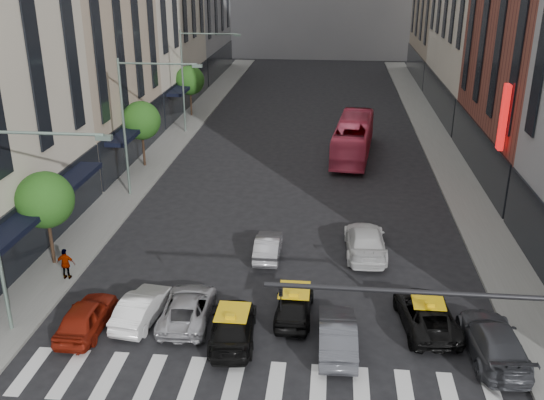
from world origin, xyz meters
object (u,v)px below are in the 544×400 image
(car_red, at_px, (86,316))
(streetlamp_far, at_px, (193,68))
(streetlamp_near, at_px, (12,205))
(bus, at_px, (353,138))
(car_white_front, at_px, (142,307))
(pedestrian_far, at_px, (66,264))
(taxi_center, at_px, (294,304))
(streetlamp_mid, at_px, (137,110))
(taxi_left, at_px, (233,326))

(car_red, bearing_deg, streetlamp_far, -85.37)
(streetlamp_near, distance_m, bus, 30.25)
(car_white_front, height_order, pedestrian_far, pedestrian_far)
(car_white_front, distance_m, taxi_center, 6.70)
(streetlamp_near, xyz_separation_m, streetlamp_mid, (0.00, 16.00, 0.00))
(taxi_center, bearing_deg, streetlamp_mid, -49.97)
(streetlamp_near, distance_m, streetlamp_far, 32.00)
(car_white_front, relative_size, bus, 0.36)
(taxi_center, height_order, bus, bus)
(car_red, distance_m, pedestrian_far, 4.81)
(streetlamp_near, relative_size, bus, 0.82)
(streetlamp_far, relative_size, bus, 0.82)
(streetlamp_far, xyz_separation_m, taxi_left, (8.60, -31.64, -5.25))
(taxi_center, bearing_deg, pedestrian_far, -9.32)
(taxi_left, bearing_deg, car_red, -4.96)
(taxi_center, xyz_separation_m, bus, (3.11, 24.07, 0.85))
(streetlamp_near, xyz_separation_m, bus, (14.13, 26.38, -4.38))
(pedestrian_far, bearing_deg, car_white_front, 145.28)
(streetlamp_near, bearing_deg, taxi_center, 11.88)
(streetlamp_mid, relative_size, taxi_center, 2.27)
(car_white_front, xyz_separation_m, pedestrian_far, (-4.74, 3.02, 0.30))
(streetlamp_mid, height_order, bus, streetlamp_mid)
(streetlamp_near, distance_m, taxi_left, 10.08)
(streetlamp_near, relative_size, pedestrian_far, 5.62)
(streetlamp_near, bearing_deg, taxi_left, 2.38)
(car_red, relative_size, car_white_front, 1.03)
(car_white_front, relative_size, pedestrian_far, 2.48)
(streetlamp_far, height_order, taxi_left, streetlamp_far)
(taxi_left, distance_m, taxi_center, 3.12)
(streetlamp_far, distance_m, taxi_center, 32.09)
(pedestrian_far, bearing_deg, streetlamp_mid, -94.00)
(car_red, relative_size, bus, 0.37)
(streetlamp_far, bearing_deg, taxi_center, -69.63)
(streetlamp_mid, height_order, car_white_front, streetlamp_mid)
(car_white_front, relative_size, taxi_center, 1.00)
(car_white_front, bearing_deg, car_red, 32.46)
(pedestrian_far, bearing_deg, streetlamp_near, 92.36)
(streetlamp_far, bearing_deg, taxi_left, -74.80)
(streetlamp_mid, relative_size, bus, 0.82)
(car_white_front, relative_size, taxi_left, 0.88)
(pedestrian_far, bearing_deg, taxi_center, 167.27)
(streetlamp_near, height_order, car_white_front, streetlamp_near)
(car_white_front, bearing_deg, bus, -104.23)
(bus, relative_size, pedestrian_far, 6.85)
(streetlamp_mid, xyz_separation_m, taxi_center, (11.02, -13.68, -5.23))
(streetlamp_near, distance_m, taxi_center, 12.42)
(streetlamp_near, distance_m, pedestrian_far, 6.65)
(car_red, height_order, taxi_center, car_red)
(streetlamp_mid, distance_m, taxi_left, 18.60)
(car_red, bearing_deg, car_white_front, -154.09)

